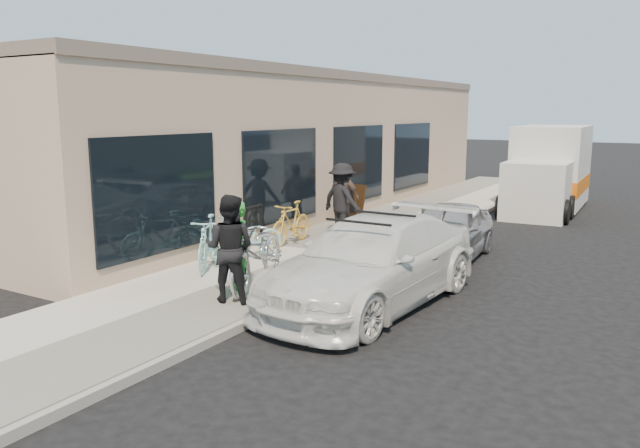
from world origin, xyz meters
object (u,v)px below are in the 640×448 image
at_px(tandem_bike, 258,253).
at_px(sandwich_board, 352,202).
at_px(bystander_a, 342,200).
at_px(bystander_b, 343,197).
at_px(cruiser_bike_b, 246,238).
at_px(cruiser_bike_c, 291,223).
at_px(sedan_white, 372,262).
at_px(man_standing, 230,248).
at_px(moving_truck, 548,173).
at_px(bike_rack, 254,223).
at_px(woman_rider, 237,248).
at_px(sedan_silver, 447,231).
at_px(cruiser_bike_a, 208,243).

bearing_deg(tandem_bike, sandwich_board, 89.19).
height_order(bystander_a, bystander_b, bystander_a).
bearing_deg(tandem_bike, cruiser_bike_b, 117.19).
relative_size(tandem_bike, cruiser_bike_c, 1.42).
height_order(sandwich_board, bystander_a, bystander_a).
bearing_deg(tandem_bike, sedan_white, 0.70).
height_order(man_standing, cruiser_bike_b, man_standing).
relative_size(moving_truck, bystander_a, 3.12).
xyz_separation_m(sedan_white, bystander_a, (-2.83, 4.07, 0.32)).
xyz_separation_m(sedan_white, cruiser_bike_b, (-3.32, 0.95, -0.12)).
height_order(bike_rack, cruiser_bike_c, bike_rack).
xyz_separation_m(moving_truck, tandem_bike, (-2.27, -12.42, -0.43)).
relative_size(man_standing, cruiser_bike_b, 1.01).
relative_size(bike_rack, woman_rider, 0.64).
relative_size(sandwich_board, man_standing, 0.55).
distance_m(moving_truck, cruiser_bike_b, 11.53).
bearing_deg(sedan_white, sedan_silver, 94.77).
bearing_deg(woman_rider, sandwich_board, 123.84).
bearing_deg(cruiser_bike_a, cruiser_bike_b, 53.09).
xyz_separation_m(sedan_white, sedan_silver, (-0.01, 3.59, -0.10)).
xyz_separation_m(sedan_silver, man_standing, (-1.78, -5.03, 0.39)).
bearing_deg(cruiser_bike_b, man_standing, -33.88).
bearing_deg(bystander_a, sandwich_board, -52.63).
height_order(moving_truck, bystander_b, moving_truck).
xyz_separation_m(cruiser_bike_a, bystander_b, (0.13, 5.08, 0.29)).
height_order(sandwich_board, cruiser_bike_c, cruiser_bike_c).
relative_size(tandem_bike, bystander_a, 1.29).
distance_m(man_standing, bystander_a, 5.60).
height_order(moving_truck, cruiser_bike_b, moving_truck).
distance_m(sedan_silver, cruiser_bike_c, 3.47).
relative_size(bike_rack, cruiser_bike_a, 0.58).
height_order(sedan_silver, cruiser_bike_c, sedan_silver).
relative_size(moving_truck, cruiser_bike_c, 3.44).
distance_m(tandem_bike, cruiser_bike_b, 2.09).
xyz_separation_m(bike_rack, bystander_b, (0.36, 3.33, 0.20)).
relative_size(moving_truck, cruiser_bike_b, 3.25).
height_order(cruiser_bike_a, bystander_a, bystander_a).
relative_size(sandwich_board, moving_truck, 0.17).
bearing_deg(moving_truck, cruiser_bike_a, -110.50).
distance_m(woman_rider, man_standing, 0.45).
distance_m(man_standing, cruiser_bike_a, 2.21).
relative_size(sandwich_board, tandem_bike, 0.42).
xyz_separation_m(moving_truck, cruiser_bike_b, (-3.70, -10.90, -0.58)).
distance_m(moving_truck, cruiser_bike_a, 12.51).
distance_m(moving_truck, man_standing, 13.47).
bearing_deg(woman_rider, bystander_a, 119.63).
relative_size(tandem_bike, man_standing, 1.32).
relative_size(sedan_silver, bystander_b, 2.28).
bearing_deg(man_standing, cruiser_bike_a, -55.95).
xyz_separation_m(bike_rack, sandwich_board, (-0.07, 4.61, -0.11)).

